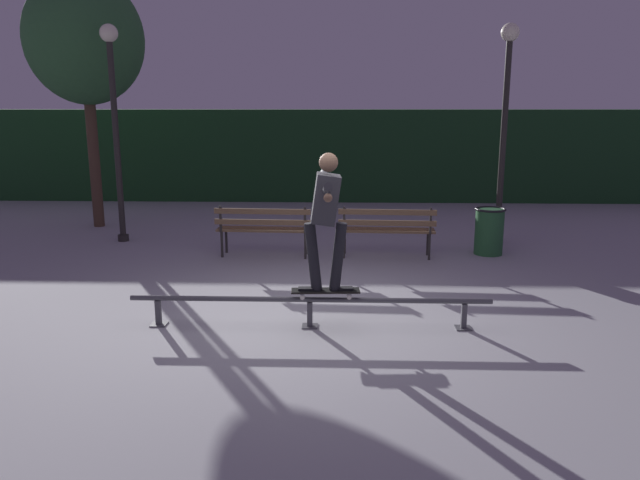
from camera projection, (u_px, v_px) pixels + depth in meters
ground_plane at (311, 321)px, 7.22m from camera, size 90.00×90.00×0.00m
hedge_backdrop at (328, 155)px, 16.32m from camera, size 24.00×1.20×2.40m
grind_rail at (310, 304)px, 6.96m from camera, size 4.15×0.18×0.36m
skateboard at (326, 291)px, 6.93m from camera, size 0.79×0.25×0.09m
skateboarder at (326, 210)px, 6.72m from camera, size 0.62×1.41×1.56m
park_bench_leftmost at (264, 226)px, 10.14m from camera, size 1.62×0.49×0.88m
park_bench_left_center at (387, 227)px, 10.07m from camera, size 1.62×0.49×0.88m
tree_far_left at (85, 41)px, 12.05m from camera, size 2.31×2.31×5.05m
lamp_post_left at (114, 106)px, 10.93m from camera, size 0.32×0.32×3.90m
lamp_post_right at (505, 106)px, 10.80m from camera, size 0.32×0.32×3.90m
trash_can at (489, 230)px, 10.37m from camera, size 0.52×0.52×0.80m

